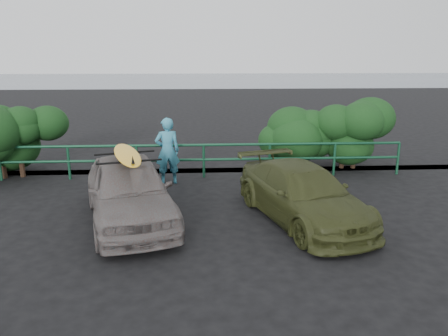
% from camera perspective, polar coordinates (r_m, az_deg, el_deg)
% --- Properties ---
extents(ground, '(80.00, 80.00, 0.00)m').
position_cam_1_polar(ground, '(8.63, -8.98, -10.38)').
color(ground, black).
extents(ocean, '(200.00, 200.00, 0.00)m').
position_cam_1_polar(ocean, '(67.88, -4.08, 11.54)').
color(ocean, slate).
rests_on(ocean, ground).
extents(guardrail, '(14.00, 0.08, 1.04)m').
position_cam_1_polar(guardrail, '(13.18, -7.01, 0.91)').
color(guardrail, '#124129').
rests_on(guardrail, ground).
extents(shrub_left, '(3.20, 2.40, 2.01)m').
position_cam_1_polar(shrub_left, '(14.59, -26.16, 2.80)').
color(shrub_left, '#163C16').
rests_on(shrub_left, ground).
extents(shrub_right, '(3.20, 2.40, 2.12)m').
position_cam_1_polar(shrub_right, '(14.14, 13.75, 3.77)').
color(shrub_right, '#163C16').
rests_on(shrub_right, ground).
extents(sedan, '(2.80, 4.57, 1.45)m').
position_cam_1_polar(sedan, '(9.83, -12.30, -2.85)').
color(sedan, '#6B615F').
rests_on(sedan, ground).
extents(olive_vehicle, '(2.86, 4.55, 1.23)m').
position_cam_1_polar(olive_vehicle, '(9.88, 10.21, -3.34)').
color(olive_vehicle, '#353B1A').
rests_on(olive_vehicle, ground).
extents(man, '(0.77, 0.58, 1.91)m').
position_cam_1_polar(man, '(12.53, -7.40, 2.23)').
color(man, teal).
rests_on(man, ground).
extents(roof_rack, '(1.53, 1.25, 0.04)m').
position_cam_1_polar(roof_rack, '(9.63, -12.54, 1.41)').
color(roof_rack, black).
rests_on(roof_rack, sedan).
extents(surfboard, '(1.13, 2.47, 0.07)m').
position_cam_1_polar(surfboard, '(9.62, -12.55, 1.74)').
color(surfboard, yellow).
rests_on(surfboard, roof_rack).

